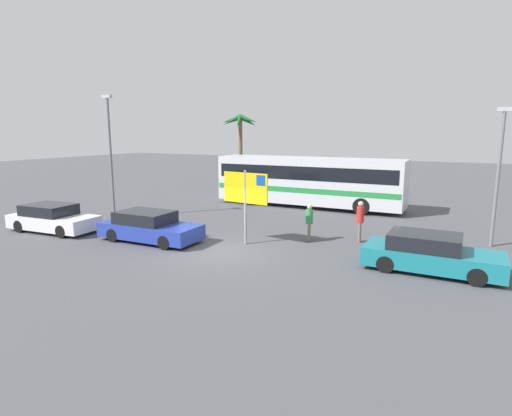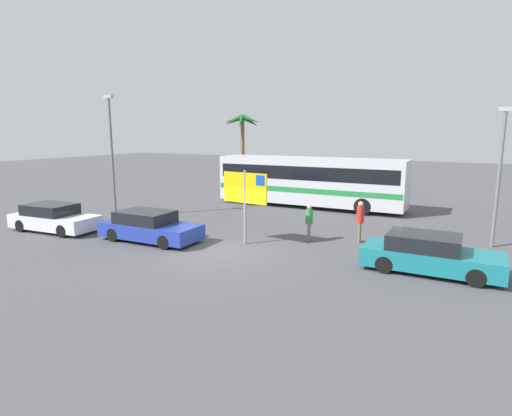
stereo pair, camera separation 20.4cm
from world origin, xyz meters
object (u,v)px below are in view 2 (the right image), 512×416
car_blue (149,227)px  pedestrian_crossing_lot (360,218)px  bus_front_coach (309,179)px  car_teal (429,254)px  car_white (54,218)px  ferry_sign (246,191)px  pedestrian_near_sign (309,220)px

car_blue → pedestrian_crossing_lot: pedestrian_crossing_lot is taller
bus_front_coach → car_blue: bearing=-106.1°
bus_front_coach → car_teal: 13.00m
bus_front_coach → car_white: size_ratio=2.64×
ferry_sign → pedestrian_near_sign: bearing=43.5°
car_teal → car_white: (-16.89, -2.03, -0.00)m
ferry_sign → car_teal: ferry_sign is taller
bus_front_coach → pedestrian_crossing_lot: bus_front_coach is taller
pedestrian_near_sign → car_teal: bearing=140.9°
ferry_sign → car_blue: 4.68m
ferry_sign → car_blue: (-4.10, -1.50, -1.69)m
car_teal → pedestrian_near_sign: 5.49m
car_teal → car_blue: bearing=-173.2°
pedestrian_near_sign → car_white: bearing=0.2°
car_teal → pedestrian_crossing_lot: bearing=138.3°
pedestrian_crossing_lot → pedestrian_near_sign: bearing=12.3°
ferry_sign → pedestrian_crossing_lot: size_ratio=1.75×
pedestrian_crossing_lot → car_blue: bearing=15.2°
ferry_sign → pedestrian_crossing_lot: bearing=37.2°
car_blue → pedestrian_near_sign: pedestrian_near_sign is taller
bus_front_coach → car_white: bus_front_coach is taller
car_blue → car_teal: size_ratio=1.02×
car_white → pedestrian_near_sign: pedestrian_near_sign is taller
car_blue → bus_front_coach: bearing=72.4°
ferry_sign → car_blue: size_ratio=0.69×
car_teal → pedestrian_crossing_lot: (-3.10, 2.80, 0.45)m
pedestrian_near_sign → pedestrian_crossing_lot: bearing=-175.4°
bus_front_coach → car_teal: (8.19, -10.03, -1.15)m
car_blue → car_white: 5.48m
car_blue → pedestrian_crossing_lot: (8.36, 4.08, 0.45)m
bus_front_coach → car_white: (-8.69, -12.06, -1.15)m
ferry_sign → pedestrian_near_sign: size_ratio=1.93×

